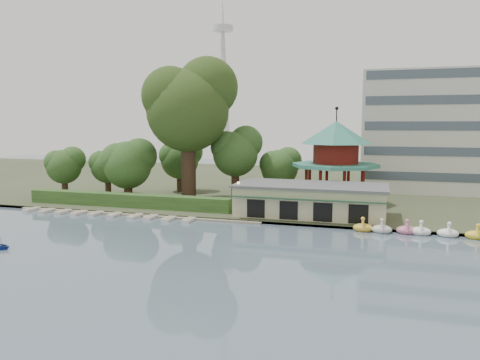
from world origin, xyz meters
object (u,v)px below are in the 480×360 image
at_px(dock, 135,214).
at_px(pavilion, 336,154).
at_px(boathouse, 311,199).
at_px(big_tree, 189,103).

distance_m(dock, pavilion, 29.14).
xyz_separation_m(dock, pavilion, (24.00, 14.80, 7.36)).
bearing_deg(boathouse, pavilion, 78.72).
bearing_deg(big_tree, dock, -106.05).
relative_size(boathouse, big_tree, 0.88).
height_order(dock, boathouse, boathouse).
bearing_deg(big_tree, pavilion, 10.35).
distance_m(dock, boathouse, 22.62).
height_order(boathouse, big_tree, big_tree).
relative_size(boathouse, pavilion, 1.38).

